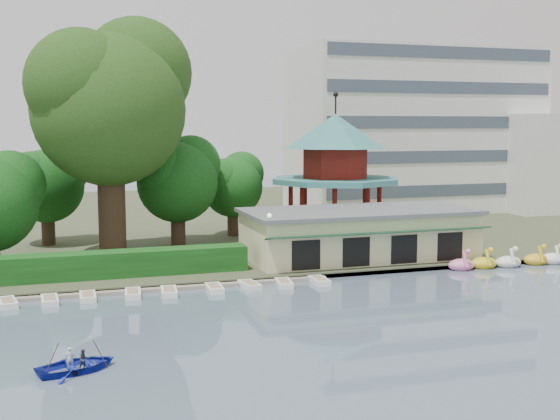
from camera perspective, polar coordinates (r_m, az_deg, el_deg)
name	(u,v)px	position (r m, az deg, el deg)	size (l,w,h in m)	color
ground_plane	(357,359)	(34.15, 6.24, -11.98)	(220.00, 220.00, 0.00)	slate
shore	(175,218)	(83.24, -8.54, -0.66)	(220.00, 70.00, 0.40)	#424930
embankment	(256,280)	(49.81, -1.95, -5.72)	(220.00, 0.60, 0.30)	gray
dock	(80,293)	(47.92, -15.94, -6.53)	(34.00, 1.60, 0.24)	gray
boathouse	(359,233)	(57.13, 6.43, -1.87)	(18.60, 9.39, 3.90)	beige
pavilion	(335,163)	(66.56, 4.50, 3.82)	(12.40, 12.40, 13.50)	beige
office_building	(436,136)	(90.95, 12.54, 5.91)	(38.00, 18.00, 20.00)	silver
hedge	(32,269)	(50.91, -19.50, -4.52)	(30.00, 2.00, 1.80)	#174E16
lamp_post	(269,231)	(51.25, -0.88, -1.74)	(0.36, 0.36, 4.28)	black
big_tree	(111,97)	(57.86, -13.60, 8.90)	(13.32, 12.41, 19.46)	#3A281C
small_trees	(66,187)	(60.94, -16.96, 1.84)	(38.99, 17.01, 9.78)	#3A281C
swan_boats	(530,260)	(59.31, 19.62, -3.84)	(13.96, 2.02, 1.92)	pink
moored_rowboats	(91,297)	(46.56, -15.09, -6.82)	(32.23, 2.69, 0.36)	white
rowboat_with_passengers	(77,360)	(33.58, -16.20, -11.63)	(5.82, 4.86, 2.01)	#16239C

